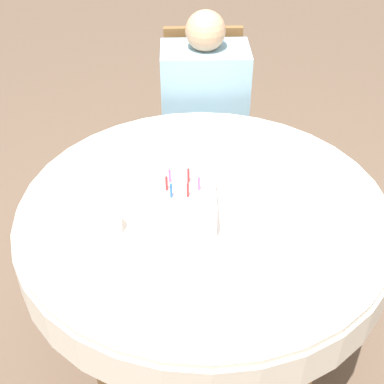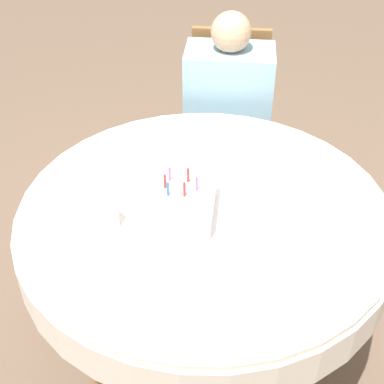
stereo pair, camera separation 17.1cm
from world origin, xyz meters
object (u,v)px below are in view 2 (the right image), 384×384
object	(u,v)px
drinking_glass	(106,214)
person	(227,111)
chair	(227,129)
birthday_cake	(178,201)

from	to	relation	value
drinking_glass	person	bearing A→B (deg)	71.12
chair	person	size ratio (longest dim) A/B	0.87
person	birthday_cake	distance (m)	0.90
chair	birthday_cake	distance (m)	1.04
person	drinking_glass	distance (m)	1.02
chair	person	bearing A→B (deg)	-90.00
birthday_cake	drinking_glass	world-z (taller)	birthday_cake
birthday_cake	chair	bearing A→B (deg)	83.79
birthday_cake	drinking_glass	xyz separation A→B (m)	(-0.22, -0.07, -0.01)
chair	drinking_glass	bearing A→B (deg)	-108.20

